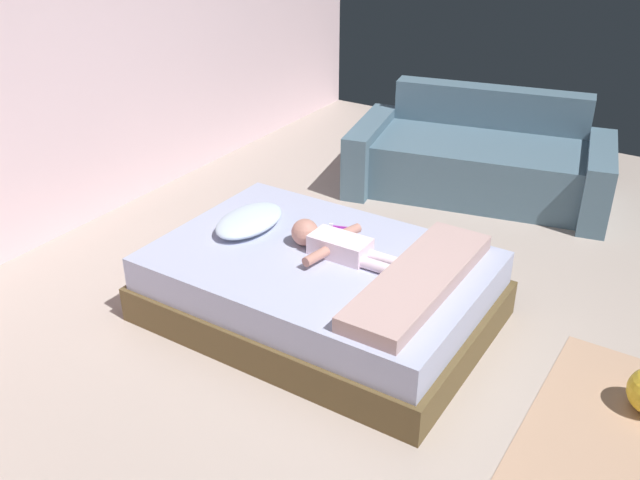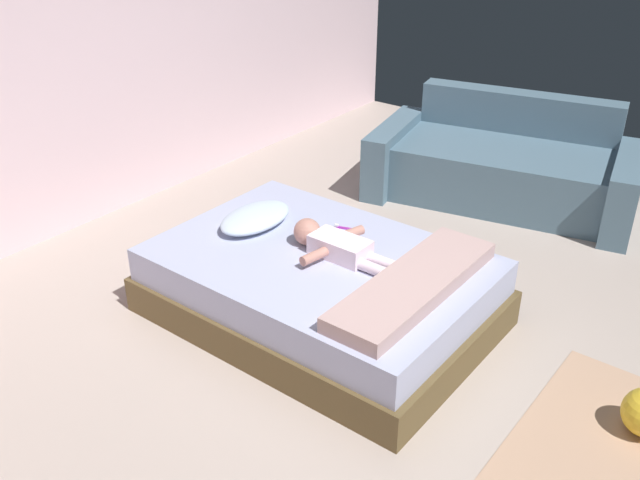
% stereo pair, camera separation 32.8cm
% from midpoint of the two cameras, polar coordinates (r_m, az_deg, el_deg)
% --- Properties ---
extents(ground_plane, '(8.00, 8.00, 0.00)m').
position_cam_midpoint_polar(ground_plane, '(3.71, 10.08, -12.37)').
color(ground_plane, '#B1A095').
extents(wall_behind_bed, '(8.00, 0.12, 2.58)m').
position_cam_midpoint_polar(wall_behind_bed, '(5.04, -20.70, 14.00)').
color(wall_behind_bed, silver).
rests_on(wall_behind_bed, ground_plane).
extents(bed, '(1.32, 1.92, 0.42)m').
position_cam_midpoint_polar(bed, '(4.10, 2.30, -3.90)').
color(bed, brown).
rests_on(bed, ground_plane).
extents(pillow, '(0.52, 0.31, 0.10)m').
position_cam_midpoint_polar(pillow, '(4.30, -3.09, 1.78)').
color(pillow, silver).
rests_on(pillow, bed).
extents(baby, '(0.52, 0.66, 0.16)m').
position_cam_midpoint_polar(baby, '(3.99, 3.45, -0.39)').
color(baby, white).
rests_on(baby, bed).
extents(toothbrush, '(0.06, 0.14, 0.02)m').
position_cam_midpoint_polar(toothbrush, '(4.28, 4.19, 0.95)').
color(toothbrush, purple).
rests_on(toothbrush, bed).
extents(couch, '(1.42, 2.15, 0.76)m').
position_cam_midpoint_polar(couch, '(5.83, 16.34, 5.81)').
color(couch, slate).
rests_on(couch, ground_plane).
extents(rug, '(1.28, 0.81, 0.01)m').
position_cam_midpoint_polar(rug, '(3.68, 24.75, -15.36)').
color(rug, tan).
rests_on(rug, ground_plane).
extents(blanket, '(1.19, 0.34, 0.09)m').
position_cam_midpoint_polar(blanket, '(3.70, 10.15, -3.64)').
color(blanket, '#BA9793').
rests_on(blanket, bed).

